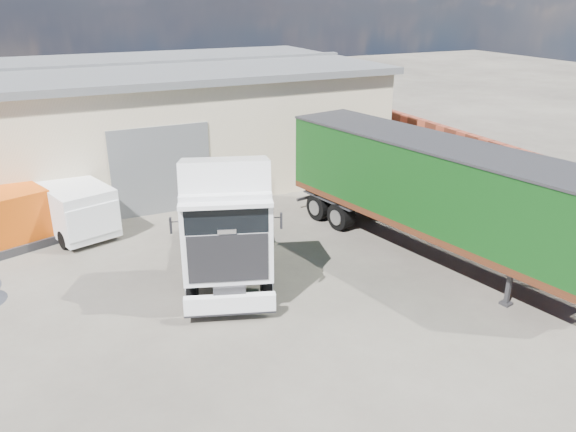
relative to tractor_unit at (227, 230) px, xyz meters
name	(u,v)px	position (x,y,z in m)	size (l,w,h in m)	color
ground	(322,319)	(1.67, -2.99, -1.84)	(120.00, 120.00, 0.00)	#282520
warehouse	(43,128)	(-4.33, 13.01, 0.83)	(30.60, 12.60, 5.42)	beige
brick_boundary_wall	(489,168)	(13.17, 3.01, -0.59)	(0.35, 26.00, 2.50)	brown
tractor_unit	(227,230)	(0.00, 0.00, 0.00)	(4.36, 6.82, 4.37)	black
box_trailer	(430,186)	(7.00, -0.57, 0.58)	(4.85, 12.17, 3.96)	#2D2D30
panel_van	(70,205)	(-3.96, 6.62, -0.82)	(3.26, 5.15, 1.96)	black
orange_skip	(0,225)	(-6.33, 5.96, -0.95)	(3.73, 3.00, 2.02)	#2D2D30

